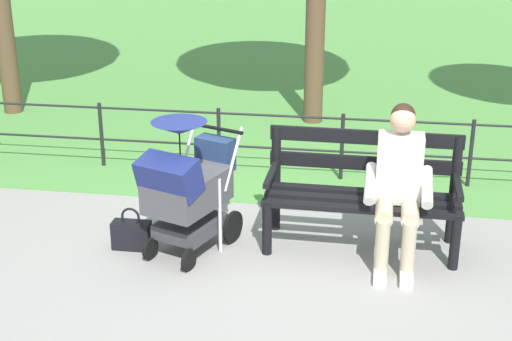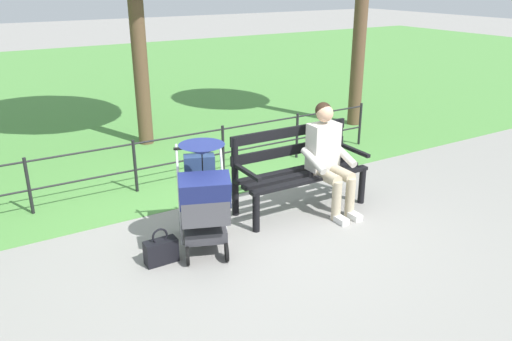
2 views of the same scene
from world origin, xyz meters
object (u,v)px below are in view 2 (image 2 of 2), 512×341
Objects in this scene: stroller at (203,196)px; person_on_bench at (328,155)px; park_bench at (297,166)px; handbag at (161,251)px.

person_on_bench is at bearing -175.51° from stroller.
person_on_bench is at bearing 141.33° from park_bench.
park_bench reaches higher than handbag.
person_on_bench reaches higher than stroller.
handbag is at bearing 4.07° from person_on_bench.
handbag is (0.48, 0.02, -0.47)m from stroller.
person_on_bench is 3.45× the size of handbag.
park_bench is 4.35× the size of handbag.
person_on_bench is at bearing -175.93° from handbag.
park_bench is 1.26× the size of person_on_bench.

